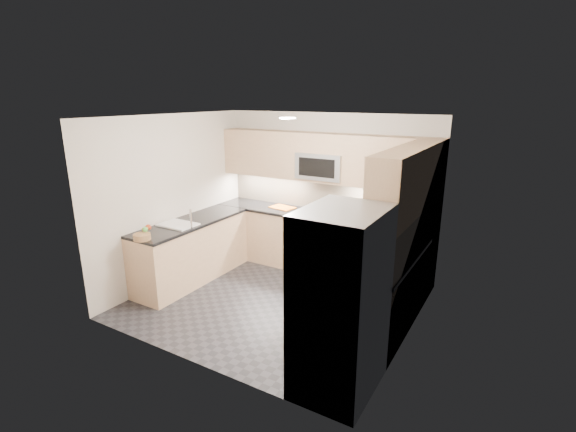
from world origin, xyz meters
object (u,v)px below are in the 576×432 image
object	(u,v)px
microwave	(322,166)
utensil_bowl	(399,222)
gas_range	(317,244)
refrigerator	(341,303)
cutting_board	(282,207)
fruit_basket	(142,237)

from	to	relation	value
microwave	utensil_bowl	size ratio (longest dim) A/B	2.84
gas_range	refrigerator	distance (m)	2.86
refrigerator	utensil_bowl	bearing A→B (deg)	94.03
cutting_board	microwave	bearing A→B (deg)	3.67
cutting_board	refrigerator	bearing A→B (deg)	-49.35
utensil_bowl	fruit_basket	distance (m)	3.53
refrigerator	utensil_bowl	distance (m)	2.46
utensil_bowl	fruit_basket	bearing A→B (deg)	-140.27
refrigerator	fruit_basket	bearing A→B (deg)	176.08
gas_range	fruit_basket	world-z (taller)	fruit_basket
microwave	refrigerator	bearing A→B (deg)	-60.38
cutting_board	fruit_basket	world-z (taller)	fruit_basket
refrigerator	utensil_bowl	world-z (taller)	refrigerator
microwave	utensil_bowl	xyz separation A→B (m)	(1.28, -0.09, -0.68)
gas_range	utensil_bowl	size ratio (longest dim) A/B	3.40
cutting_board	fruit_basket	bearing A→B (deg)	-107.77
gas_range	fruit_basket	distance (m)	2.70
microwave	fruit_basket	size ratio (longest dim) A/B	3.46
refrigerator	cutting_board	world-z (taller)	refrigerator
microwave	utensil_bowl	bearing A→B (deg)	-4.22
gas_range	cutting_board	xyz separation A→B (m)	(-0.70, 0.08, 0.49)
refrigerator	gas_range	bearing A→B (deg)	120.88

